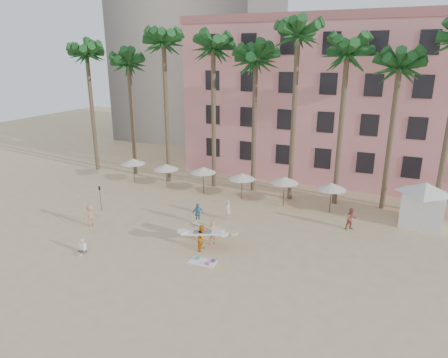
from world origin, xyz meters
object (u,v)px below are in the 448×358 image
Objects in this scene: pink_hotel at (357,101)px; carrier_yellow at (213,231)px; carrier_white at (203,237)px; cabana at (424,200)px.

pink_hotel is 24.68m from carrier_yellow.
carrier_yellow is at bearing 72.73° from carrier_white.
carrier_yellow is 1.08m from carrier_white.
pink_hotel is at bearing 74.08° from carrier_yellow.
carrier_white is (-6.81, -23.80, -7.03)m from pink_hotel.
pink_hotel is 25.73m from carrier_white.
cabana is 1.64× the size of carrier_white.
cabana is 16.66m from carrier_yellow.
cabana is (6.97, -13.02, -5.93)m from pink_hotel.
pink_hotel is at bearing 74.02° from carrier_white.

